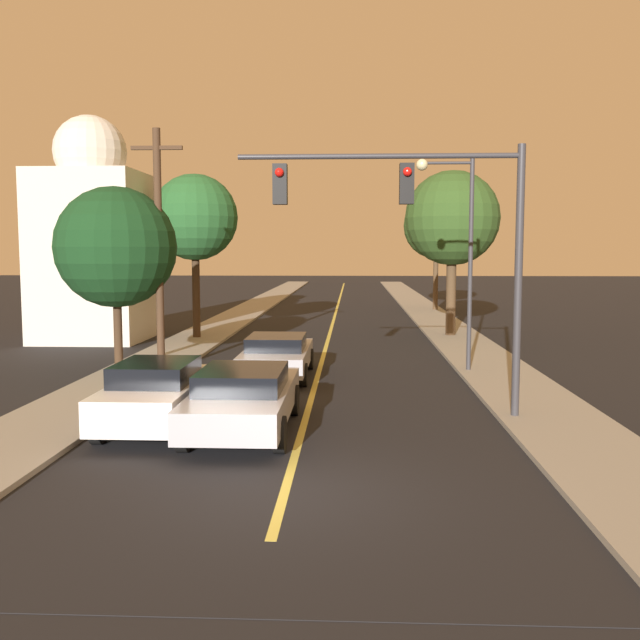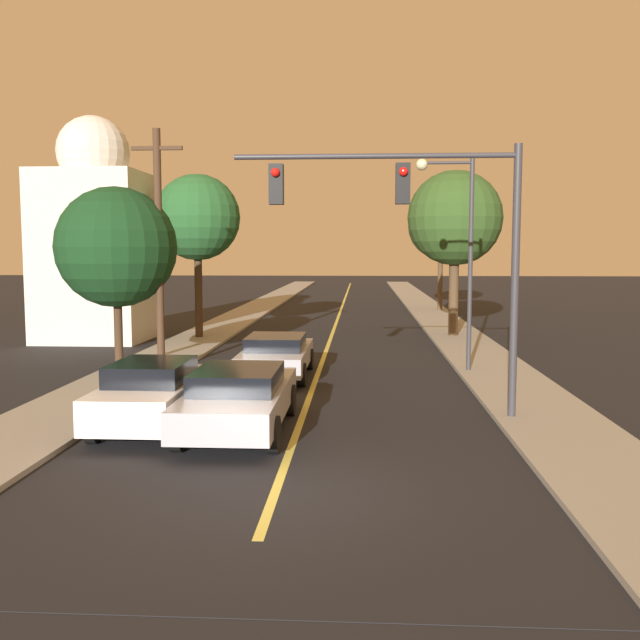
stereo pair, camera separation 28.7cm
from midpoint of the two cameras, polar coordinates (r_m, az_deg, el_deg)
ground_plane at (r=11.81m, az=-3.54°, el=-13.55°), size 200.00×200.00×0.00m
road_surface at (r=47.27m, az=1.17°, el=0.87°), size 8.79×80.00×0.01m
sidewalk_left at (r=47.75m, az=-5.62°, el=0.96°), size 2.50×80.00×0.12m
sidewalk_right at (r=47.46m, az=8.00°, el=0.90°), size 2.50×80.00×0.12m
car_near_lane_front at (r=15.33m, az=-6.65°, el=-6.16°), size 2.08×5.13×1.41m
car_near_lane_second at (r=21.84m, az=-3.83°, el=-2.77°), size 2.03×4.81×1.31m
car_outer_lane_front at (r=16.05m, az=-13.33°, el=-5.69°), size 1.90×4.55×1.49m
traffic_signal_mast at (r=16.26m, az=7.85°, el=7.94°), size 6.40×0.42×6.10m
streetlamp_right at (r=22.71m, az=10.54°, el=6.80°), size 1.80×0.36×6.60m
utility_pole_left at (r=22.95m, az=-13.13°, el=5.83°), size 1.60×0.24×7.51m
tree_left_near at (r=31.41m, az=-10.24°, el=8.04°), size 3.70×3.70×7.03m
tree_left_far at (r=23.49m, az=-16.37°, el=5.60°), size 3.81×3.81×5.77m
tree_right_near at (r=32.19m, az=10.29°, el=7.98°), size 4.17×4.17×7.27m
tree_right_far at (r=46.13m, az=9.12°, el=7.43°), size 4.16×4.16×7.41m
domed_building_left at (r=32.26m, az=-17.97°, el=6.16°), size 4.39×4.39×9.57m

